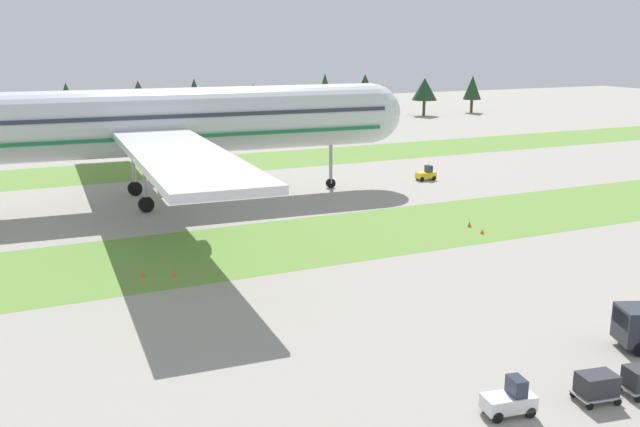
{
  "coord_description": "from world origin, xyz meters",
  "views": [
    {
      "loc": [
        -28.59,
        -16.2,
        18.36
      ],
      "look_at": [
        -3.76,
        36.78,
        4.0
      ],
      "focal_mm": 39.92,
      "sensor_mm": 36.0,
      "label": 1
    }
  ],
  "objects_px": {
    "taxiway_marker_1": "(174,273)",
    "taxiway_marker_3": "(142,273)",
    "airliner": "(160,122)",
    "baggage_tug": "(510,400)",
    "taxiway_marker_0": "(470,224)",
    "cargo_dolly_lead": "(597,385)",
    "taxiway_marker_2": "(482,231)",
    "pushback_tractor": "(426,174)"
  },
  "relations": [
    {
      "from": "airliner",
      "to": "taxiway_marker_3",
      "type": "height_order",
      "value": "airliner"
    },
    {
      "from": "airliner",
      "to": "taxiway_marker_1",
      "type": "xyz_separation_m",
      "value": [
        -5.51,
        -27.08,
        -9.04
      ]
    },
    {
      "from": "taxiway_marker_0",
      "to": "taxiway_marker_3",
      "type": "bearing_deg",
      "value": -177.41
    },
    {
      "from": "cargo_dolly_lead",
      "to": "taxiway_marker_3",
      "type": "distance_m",
      "value": 34.96
    },
    {
      "from": "taxiway_marker_0",
      "to": "taxiway_marker_1",
      "type": "xyz_separation_m",
      "value": [
        -30.7,
        -2.55,
        -0.03
      ]
    },
    {
      "from": "cargo_dolly_lead",
      "to": "taxiway_marker_1",
      "type": "height_order",
      "value": "cargo_dolly_lead"
    },
    {
      "from": "baggage_tug",
      "to": "taxiway_marker_1",
      "type": "bearing_deg",
      "value": 29.12
    },
    {
      "from": "cargo_dolly_lead",
      "to": "taxiway_marker_0",
      "type": "xyz_separation_m",
      "value": [
        15.7,
        31.87,
        -0.63
      ]
    },
    {
      "from": "pushback_tractor",
      "to": "taxiway_marker_3",
      "type": "xyz_separation_m",
      "value": [
        -42.64,
        -23.99,
        -0.52
      ]
    },
    {
      "from": "taxiway_marker_2",
      "to": "baggage_tug",
      "type": "bearing_deg",
      "value": -125.44
    },
    {
      "from": "pushback_tractor",
      "to": "taxiway_marker_1",
      "type": "height_order",
      "value": "pushback_tractor"
    },
    {
      "from": "airliner",
      "to": "baggage_tug",
      "type": "bearing_deg",
      "value": 7.99
    },
    {
      "from": "baggage_tug",
      "to": "airliner",
      "type": "bearing_deg",
      "value": 14.35
    },
    {
      "from": "cargo_dolly_lead",
      "to": "airliner",
      "type": "bearing_deg",
      "value": 19.24
    },
    {
      "from": "taxiway_marker_2",
      "to": "airliner",
      "type": "bearing_deg",
      "value": 132.19
    },
    {
      "from": "taxiway_marker_1",
      "to": "taxiway_marker_3",
      "type": "height_order",
      "value": "taxiway_marker_3"
    },
    {
      "from": "taxiway_marker_0",
      "to": "taxiway_marker_3",
      "type": "distance_m",
      "value": 33.02
    },
    {
      "from": "taxiway_marker_0",
      "to": "airliner",
      "type": "bearing_deg",
      "value": 135.75
    },
    {
      "from": "pushback_tractor",
      "to": "taxiway_marker_0",
      "type": "relative_size",
      "value": 4.68
    },
    {
      "from": "airliner",
      "to": "taxiway_marker_1",
      "type": "distance_m",
      "value": 29.08
    },
    {
      "from": "baggage_tug",
      "to": "taxiway_marker_1",
      "type": "xyz_separation_m",
      "value": [
        -10.05,
        28.47,
        -0.56
      ]
    },
    {
      "from": "airliner",
      "to": "baggage_tug",
      "type": "xyz_separation_m",
      "value": [
        4.53,
        -55.55,
        -8.48
      ]
    },
    {
      "from": "airliner",
      "to": "taxiway_marker_3",
      "type": "bearing_deg",
      "value": -13.36
    },
    {
      "from": "baggage_tug",
      "to": "taxiway_marker_2",
      "type": "distance_m",
      "value": 34.76
    },
    {
      "from": "taxiway_marker_0",
      "to": "taxiway_marker_1",
      "type": "bearing_deg",
      "value": -175.25
    },
    {
      "from": "taxiway_marker_0",
      "to": "pushback_tractor",
      "type": "bearing_deg",
      "value": 66.77
    },
    {
      "from": "cargo_dolly_lead",
      "to": "pushback_tractor",
      "type": "height_order",
      "value": "pushback_tractor"
    },
    {
      "from": "pushback_tractor",
      "to": "taxiway_marker_0",
      "type": "height_order",
      "value": "pushback_tractor"
    },
    {
      "from": "baggage_tug",
      "to": "taxiway_marker_3",
      "type": "relative_size",
      "value": 4.73
    },
    {
      "from": "taxiway_marker_2",
      "to": "taxiway_marker_3",
      "type": "height_order",
      "value": "taxiway_marker_3"
    },
    {
      "from": "airliner",
      "to": "taxiway_marker_1",
      "type": "relative_size",
      "value": 149.82
    },
    {
      "from": "taxiway_marker_1",
      "to": "taxiway_marker_0",
      "type": "bearing_deg",
      "value": 4.75
    },
    {
      "from": "airliner",
      "to": "cargo_dolly_lead",
      "type": "bearing_deg",
      "value": 12.88
    },
    {
      "from": "pushback_tractor",
      "to": "taxiway_marker_2",
      "type": "distance_m",
      "value": 27.18
    },
    {
      "from": "baggage_tug",
      "to": "cargo_dolly_lead",
      "type": "relative_size",
      "value": 1.15
    },
    {
      "from": "airliner",
      "to": "taxiway_marker_0",
      "type": "xyz_separation_m",
      "value": [
        25.19,
        -24.53,
        -9.01
      ]
    },
    {
      "from": "taxiway_marker_3",
      "to": "cargo_dolly_lead",
      "type": "bearing_deg",
      "value": -60.36
    },
    {
      "from": "baggage_tug",
      "to": "taxiway_marker_0",
      "type": "bearing_deg",
      "value": -23.97
    },
    {
      "from": "baggage_tug",
      "to": "taxiway_marker_0",
      "type": "distance_m",
      "value": 37.27
    },
    {
      "from": "taxiway_marker_1",
      "to": "taxiway_marker_3",
      "type": "bearing_deg",
      "value": 155.1
    },
    {
      "from": "taxiway_marker_0",
      "to": "taxiway_marker_3",
      "type": "xyz_separation_m",
      "value": [
        -32.98,
        -1.49,
        0.01
      ]
    },
    {
      "from": "airliner",
      "to": "pushback_tractor",
      "type": "bearing_deg",
      "value": 90.0
    }
  ]
}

